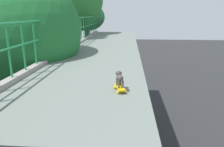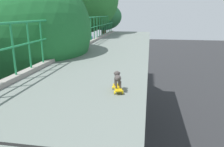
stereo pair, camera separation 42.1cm
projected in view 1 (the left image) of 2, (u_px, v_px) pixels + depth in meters
overpass_deck at (65, 112)px, 3.90m from camera, size 3.06×30.17×0.40m
car_white_fifth at (30, 111)px, 15.07m from camera, size 1.96×3.99×1.41m
car_silver_sixth at (13, 90)px, 19.20m from camera, size 1.83×3.92×1.41m
city_bus at (57, 51)px, 31.57m from camera, size 2.68×11.71×3.38m
roadside_tree_mid at (11, 33)px, 8.17m from camera, size 5.19×5.19×8.93m
roadside_tree_far at (67, 0)px, 16.35m from camera, size 5.45×5.45×10.85m
roadside_tree_farthest at (87, 19)px, 23.21m from camera, size 3.86×3.86×8.24m
toy_skateboard at (120, 88)px, 4.34m from camera, size 0.27×0.47×0.09m
small_dog at (120, 77)px, 4.32m from camera, size 0.19×0.32×0.30m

